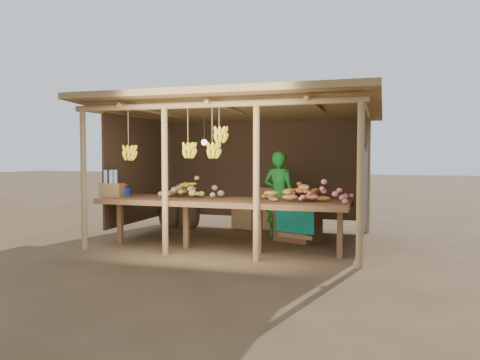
% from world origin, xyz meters
% --- Properties ---
extents(ground, '(60.00, 60.00, 0.00)m').
position_xyz_m(ground, '(0.00, 0.00, 0.00)').
color(ground, brown).
rests_on(ground, ground).
extents(stall_structure, '(4.70, 3.50, 2.43)m').
position_xyz_m(stall_structure, '(-0.07, 0.01, 1.92)').
color(stall_structure, '#9A7A4F').
rests_on(stall_structure, ground).
extents(counter, '(3.90, 1.05, 0.80)m').
position_xyz_m(counter, '(0.00, -0.95, 0.74)').
color(counter, brown).
rests_on(counter, ground).
extents(potato_heap, '(0.96, 0.59, 0.36)m').
position_xyz_m(potato_heap, '(-0.52, -0.89, 0.98)').
color(potato_heap, olive).
rests_on(potato_heap, counter).
extents(sweet_potato_heap, '(0.98, 0.62, 0.36)m').
position_xyz_m(sweet_potato_heap, '(1.09, -0.86, 0.98)').
color(sweet_potato_heap, '#B46C2E').
rests_on(sweet_potato_heap, counter).
extents(onion_heap, '(0.98, 0.74, 0.36)m').
position_xyz_m(onion_heap, '(1.65, -1.03, 0.98)').
color(onion_heap, '#C55F66').
rests_on(onion_heap, counter).
extents(banana_pile, '(0.60, 0.38, 0.35)m').
position_xyz_m(banana_pile, '(-0.73, -0.72, 0.97)').
color(banana_pile, yellow).
rests_on(banana_pile, counter).
extents(tomato_basin, '(0.38, 0.38, 0.20)m').
position_xyz_m(tomato_basin, '(-1.90, -0.79, 0.88)').
color(tomato_basin, navy).
rests_on(tomato_basin, counter).
extents(bottle_box, '(0.39, 0.34, 0.44)m').
position_xyz_m(bottle_box, '(-1.90, -1.02, 0.97)').
color(bottle_box, olive).
rests_on(bottle_box, counter).
extents(vendor, '(0.61, 0.45, 1.55)m').
position_xyz_m(vendor, '(0.62, 0.35, 0.78)').
color(vendor, '#1A7725').
rests_on(vendor, ground).
extents(tarp_crate, '(0.91, 0.85, 0.88)m').
position_xyz_m(tarp_crate, '(0.98, 0.23, 0.36)').
color(tarp_crate, brown).
rests_on(tarp_crate, ground).
extents(carton_stack, '(1.21, 0.59, 0.83)m').
position_xyz_m(carton_stack, '(0.17, 1.20, 0.37)').
color(carton_stack, olive).
rests_on(carton_stack, ground).
extents(burlap_sacks, '(0.88, 0.46, 0.62)m').
position_xyz_m(burlap_sacks, '(-1.64, 1.04, 0.27)').
color(burlap_sacks, '#463020').
rests_on(burlap_sacks, ground).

